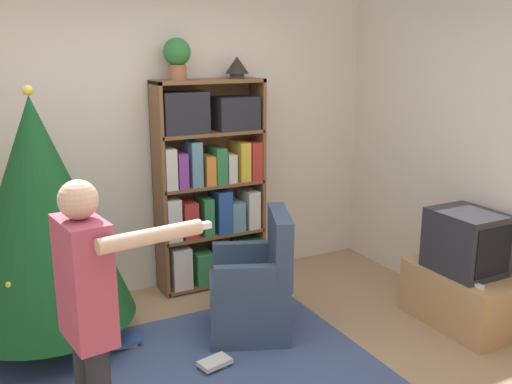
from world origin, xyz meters
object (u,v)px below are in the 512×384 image
at_px(armchair, 254,292).
at_px(table_lamp, 237,66).
at_px(potted_plant, 177,56).
at_px(standing_person, 90,313).
at_px(television, 466,242).
at_px(bookshelf, 211,188).
at_px(christmas_tree, 40,212).

relative_size(armchair, table_lamp, 4.60).
bearing_deg(armchair, potted_plant, -146.88).
relative_size(standing_person, table_lamp, 7.57).
height_order(television, table_lamp, table_lamp).
bearing_deg(bookshelf, table_lamp, 1.64).
relative_size(bookshelf, table_lamp, 9.00).
bearing_deg(christmas_tree, standing_person, -89.40).
bearing_deg(christmas_tree, potted_plant, 21.64).
bearing_deg(potted_plant, bookshelf, -1.60).
bearing_deg(bookshelf, television, -48.87).
relative_size(bookshelf, christmas_tree, 0.98).
height_order(armchair, potted_plant, potted_plant).
bearing_deg(armchair, christmas_tree, -87.84).
distance_m(christmas_tree, armchair, 1.59).
bearing_deg(television, potted_plant, 136.06).
relative_size(armchair, potted_plant, 2.80).
height_order(bookshelf, christmas_tree, christmas_tree).
bearing_deg(potted_plant, standing_person, -120.83).
relative_size(standing_person, potted_plant, 4.60).
xyz_separation_m(bookshelf, armchair, (-0.08, -0.96, -0.56)).
bearing_deg(christmas_tree, armchair, -20.36).
bearing_deg(television, bookshelf, 131.13).
distance_m(christmas_tree, potted_plant, 1.62).
xyz_separation_m(standing_person, potted_plant, (1.16, 1.95, 1.10)).
xyz_separation_m(bookshelf, standing_person, (-1.43, -1.94, 0.01)).
bearing_deg(table_lamp, bookshelf, -178.36).
height_order(standing_person, table_lamp, table_lamp).
relative_size(potted_plant, table_lamp, 1.64).
height_order(bookshelf, television, bookshelf).
xyz_separation_m(christmas_tree, standing_person, (0.02, -1.48, -0.09)).
bearing_deg(potted_plant, television, -43.94).
height_order(christmas_tree, potted_plant, potted_plant).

